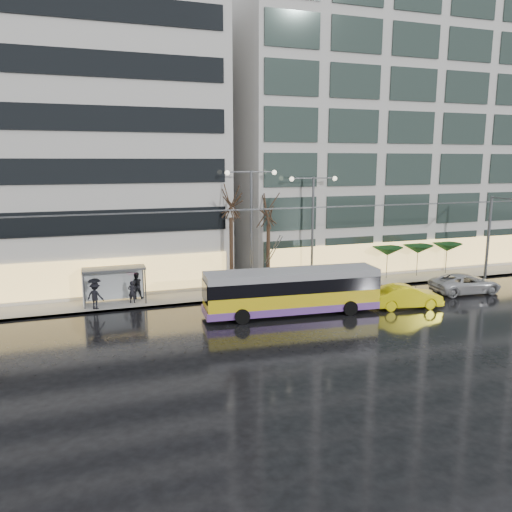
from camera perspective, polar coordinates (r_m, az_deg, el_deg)
name	(u,v)px	position (r m, az deg, el deg)	size (l,w,h in m)	color
ground	(278,344)	(27.73, 2.53, -9.98)	(140.00, 140.00, 0.00)	black
sidewalk	(239,282)	(41.00, -1.93, -2.96)	(80.00, 10.00, 0.15)	gray
kerb	(259,297)	(36.44, 0.33, -4.73)	(80.00, 0.10, 0.15)	slate
building_right	(391,132)	(51.74, 15.13, 13.57)	(32.00, 14.00, 25.00)	beige
trolleybus	(292,293)	(32.50, 4.13, -4.20)	(11.58, 4.84, 5.30)	yellow
catenary	(250,244)	(34.19, -0.64, 1.41)	(42.24, 5.12, 7.00)	#595B60
bus_shelter	(108,278)	(35.73, -16.52, -2.38)	(4.20, 1.60, 2.51)	#595B60
street_lamp_near	(251,214)	(36.97, -0.55, 4.84)	(3.96, 0.36, 9.03)	#595B60
street_lamp_far	(313,215)	(38.83, 6.50, 4.65)	(3.96, 0.36, 8.53)	#595B60
tree_a	(231,199)	(36.62, -2.89, 6.49)	(3.20, 3.20, 8.40)	black
tree_b	(268,207)	(37.79, 1.43, 5.59)	(3.20, 3.20, 7.70)	black
parasol_a	(388,251)	(42.88, 14.80, 0.53)	(2.50, 2.50, 2.65)	#595B60
parasol_b	(418,249)	(44.59, 18.02, 0.74)	(2.50, 2.50, 2.65)	#595B60
parasol_c	(447,247)	(46.43, 21.00, 0.93)	(2.50, 2.50, 2.65)	#595B60
taxi_b	(406,296)	(35.48, 16.81, -4.45)	(1.66, 4.76, 1.57)	yellow
sedan_silver	(465,283)	(40.91, 22.82, -2.90)	(2.44, 5.30, 1.47)	#B3B4B8
pedestrian_a	(132,282)	(35.44, -14.03, -2.92)	(1.26, 1.27, 2.19)	black
pedestrian_b	(136,285)	(36.56, -13.52, -3.29)	(0.98, 0.79, 1.93)	black
pedestrian_c	(95,293)	(34.76, -17.92, -4.00)	(1.34, 1.21, 2.11)	black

